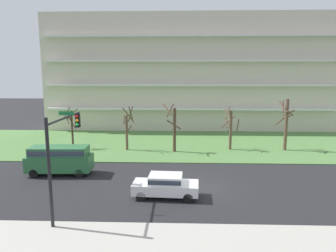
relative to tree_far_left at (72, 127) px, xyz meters
name	(u,v)px	position (x,y,z in m)	size (l,w,h in m)	color
ground	(201,187)	(13.40, -11.30, -2.49)	(160.00, 160.00, 0.00)	#232326
sidewalk_curb_near	(212,245)	(13.40, -19.30, -2.41)	(80.00, 4.00, 0.15)	#ADA89E
grass_lawn_strip	(192,144)	(13.40, 2.70, -2.45)	(80.00, 16.00, 0.08)	#547F42
apartment_building	(189,73)	(13.40, 16.52, 5.81)	(42.13, 12.59, 16.60)	beige
tree_far_left	(72,127)	(0.00, 0.00, 0.00)	(1.38, 1.48, 4.58)	#423023
tree_left	(127,128)	(6.25, -0.55, -0.05)	(1.23, 1.69, 4.87)	brown
tree_center	(174,128)	(11.24, -1.17, 0.18)	(1.93, 2.10, 5.15)	#4C3828
tree_right	(231,128)	(17.37, 0.06, -0.03)	(1.85, 1.85, 4.80)	brown
tree_far_right	(286,122)	(23.23, 0.04, 0.63)	(1.89, 1.81, 5.61)	brown
van_green_near_left	(60,158)	(1.97, -8.80, -1.09)	(5.28, 2.20, 2.36)	#2D6B3D
sedan_white_center_left	(166,185)	(10.90, -13.30, -1.62)	(4.49, 2.05, 1.57)	white
traffic_signal_mast	(61,146)	(5.03, -16.08, 1.68)	(0.90, 5.31, 6.07)	black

